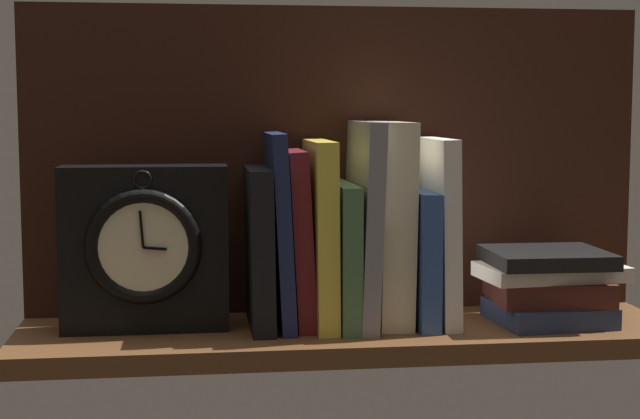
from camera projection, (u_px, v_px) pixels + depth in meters
ground_plane at (349, 336)px, 122.94cm from camera, size 82.66×22.26×2.50cm
back_panel at (337, 160)px, 131.06cm from camera, size 82.66×1.20×40.79cm
book_black_skeptic at (259, 248)px, 121.83cm from camera, size 3.08×15.24×20.03cm
book_navy_bierce at (280, 230)px, 121.95cm from camera, size 3.00×14.42×24.39cm
book_maroon_dawkins at (299, 239)px, 122.37cm from camera, size 3.47×12.00×22.23cm
book_yellow_seinlanguage at (321, 233)px, 122.67cm from camera, size 2.89×15.38×23.38cm
book_green_romantic at (343, 254)px, 123.32cm from camera, size 2.44×16.50×17.97cm
book_gray_chess at (363, 223)px, 123.25cm from camera, size 3.02×16.78×25.76cm
book_cream_twain at (390, 223)px, 123.71cm from camera, size 4.57×13.29×25.72cm
book_blue_modern at (417, 256)px, 124.63cm from camera, size 2.53×16.12×17.07cm
book_white_catcher at (438, 231)px, 124.63cm from camera, size 2.78×15.03×23.62cm
framed_clock at (145, 248)px, 119.78cm from camera, size 20.37×7.74×20.37cm
book_stack_side at (548, 285)px, 124.58cm from camera, size 18.61×14.03×9.39cm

